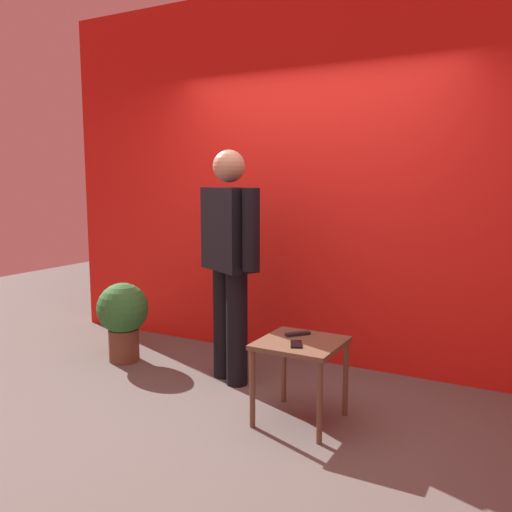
% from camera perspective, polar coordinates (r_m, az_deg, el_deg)
% --- Properties ---
extents(ground_plane, '(12.00, 12.00, 0.00)m').
position_cam_1_polar(ground_plane, '(3.75, -3.12, -16.63)').
color(ground_plane, '#59544F').
extents(back_wall_red, '(5.19, 0.12, 3.18)m').
position_cam_1_polar(back_wall_red, '(4.67, 6.00, 8.30)').
color(back_wall_red, red).
rests_on(back_wall_red, ground_plane).
extents(standing_person, '(0.67, 0.44, 1.79)m').
position_cam_1_polar(standing_person, '(4.13, -2.79, 0.18)').
color(standing_person, black).
rests_on(standing_person, ground_plane).
extents(side_table, '(0.52, 0.52, 0.54)m').
position_cam_1_polar(side_table, '(3.55, 4.72, -10.16)').
color(side_table, brown).
rests_on(side_table, ground_plane).
extents(cell_phone, '(0.13, 0.16, 0.01)m').
position_cam_1_polar(cell_phone, '(3.43, 4.25, -9.25)').
color(cell_phone, black).
rests_on(cell_phone, side_table).
extents(tv_remote, '(0.14, 0.16, 0.02)m').
position_cam_1_polar(tv_remote, '(3.64, 4.42, -8.17)').
color(tv_remote, black).
rests_on(tv_remote, side_table).
extents(potted_plant, '(0.44, 0.44, 0.69)m').
position_cam_1_polar(potted_plant, '(4.84, -13.83, -6.05)').
color(potted_plant, brown).
rests_on(potted_plant, ground_plane).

